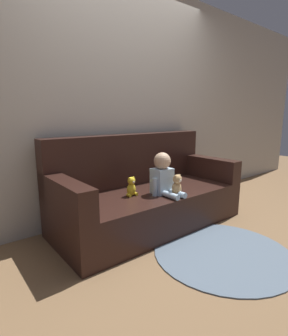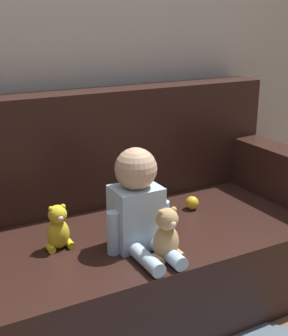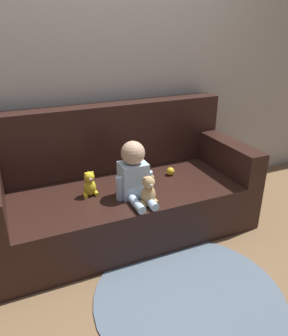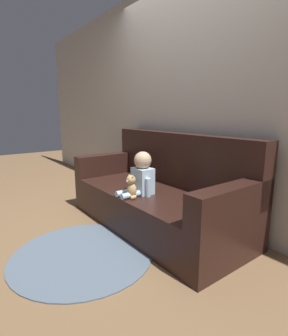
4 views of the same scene
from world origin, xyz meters
name	(u,v)px [view 2 (image 2 of 4)]	position (x,y,z in m)	size (l,w,h in m)	color
ground_plane	(117,306)	(0.00, 0.00, 0.00)	(12.00, 12.00, 0.00)	brown
wall_back	(64,8)	(0.00, 0.52, 1.30)	(8.00, 0.05, 2.60)	#ADA89E
couch	(109,237)	(0.00, 0.07, 0.32)	(1.98, 0.86, 0.94)	black
person_baby	(138,205)	(0.02, -0.17, 0.56)	(0.27, 0.35, 0.41)	silver
teddy_bear_brown	(167,236)	(0.07, -0.32, 0.48)	(0.13, 0.10, 0.21)	tan
plush_toy_side	(58,228)	(-0.26, -0.04, 0.47)	(0.11, 0.09, 0.19)	yellow
toy_ball	(192,203)	(0.43, 0.04, 0.41)	(0.06, 0.06, 0.06)	gold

